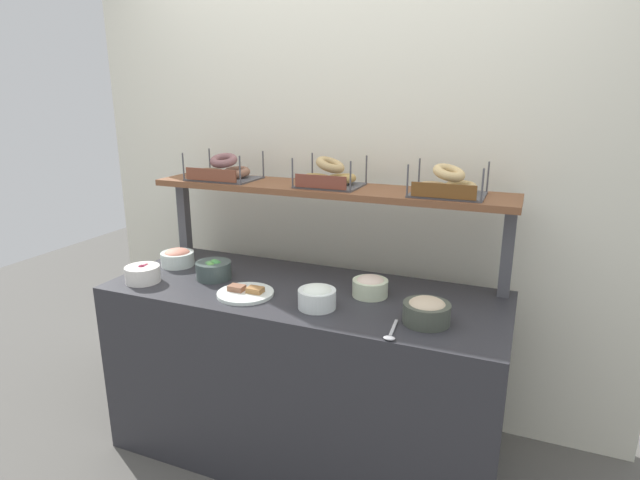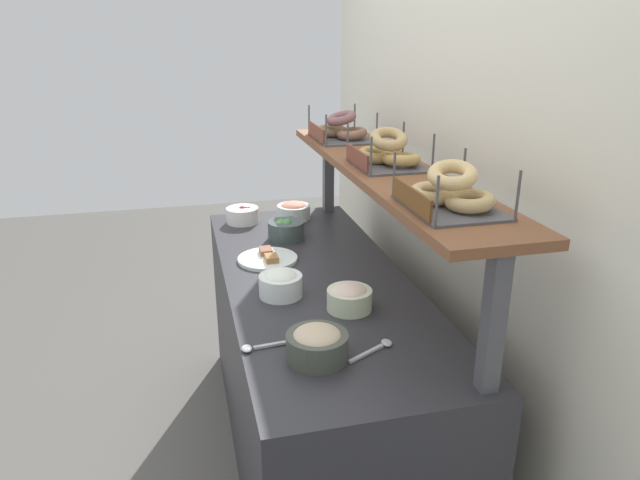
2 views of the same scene
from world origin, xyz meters
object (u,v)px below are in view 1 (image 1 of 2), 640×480
bagel_basket_poppy (223,171)px  bagel_basket_plain (448,185)px  bowl_tuna_salad (427,311)px  serving_plate_white (246,293)px  bowl_lox_spread (177,257)px  serving_spoon_near_plate (434,303)px  bowl_beet_salad (143,274)px  bagel_basket_sesame (330,177)px  bowl_potato_salad (370,286)px  bowl_cream_cheese (317,296)px  serving_spoon_by_edge (391,333)px  bowl_veggie_mix (214,269)px

bagel_basket_poppy → bagel_basket_plain: 1.13m
bowl_tuna_salad → serving_plate_white: size_ratio=0.73×
bowl_lox_spread → serving_spoon_near_plate: bearing=-0.3°
bowl_beet_salad → bagel_basket_sesame: 0.99m
bowl_potato_salad → bagel_basket_sesame: size_ratio=0.53×
bagel_basket_plain → bowl_lox_spread: bearing=-171.6°
bowl_cream_cheese → serving_plate_white: size_ratio=0.63×
serving_plate_white → bagel_basket_sesame: bearing=62.0°
serving_plate_white → serving_spoon_by_edge: (0.69, -0.14, -0.00)m
bowl_tuna_salad → bagel_basket_plain: (-0.01, 0.39, 0.42)m
bowl_lox_spread → bowl_potato_salad: bowl_potato_salad is taller
serving_spoon_near_plate → bagel_basket_poppy: bearing=170.1°
serving_spoon_near_plate → bowl_lox_spread: bearing=179.7°
serving_spoon_by_edge → bagel_basket_plain: size_ratio=0.56×
bowl_lox_spread → bagel_basket_poppy: (0.18, 0.19, 0.43)m
bowl_veggie_mix → bowl_cream_cheese: bearing=-12.5°
bowl_cream_cheese → serving_plate_white: bowl_cream_cheese is taller
bowl_potato_salad → bowl_veggie_mix: size_ratio=0.93×
bowl_cream_cheese → serving_spoon_by_edge: (0.35, -0.13, -0.04)m
bowl_lox_spread → serving_plate_white: (0.53, -0.22, -0.03)m
bowl_lox_spread → bagel_basket_sesame: size_ratio=0.57×
bagel_basket_plain → serving_spoon_by_edge: bearing=-98.8°
bowl_cream_cheese → bagel_basket_poppy: bagel_basket_poppy is taller
bowl_tuna_salad → bowl_cream_cheese: size_ratio=1.16×
serving_plate_white → serving_spoon_by_edge: size_ratio=1.42×
bowl_tuna_salad → bagel_basket_plain: size_ratio=0.59×
bagel_basket_plain → bowl_veggie_mix: bearing=-164.4°
bowl_cream_cheese → serving_spoon_near_plate: (0.44, 0.22, -0.04)m
bowl_tuna_salad → bagel_basket_plain: 0.58m
bowl_cream_cheese → serving_spoon_near_plate: bearing=26.3°
bagel_basket_sesame → bowl_lox_spread: bearing=-164.7°
bowl_beet_salad → bowl_veggie_mix: bearing=30.4°
bagel_basket_poppy → bagel_basket_plain: bearing=0.1°
serving_spoon_near_plate → bagel_basket_plain: bagel_basket_plain is taller
bagel_basket_sesame → bagel_basket_plain: (0.55, -0.01, -0.00)m
bowl_potato_salad → bagel_basket_sesame: bagel_basket_sesame is taller
bowl_potato_salad → serving_spoon_near_plate: bearing=1.5°
serving_spoon_near_plate → serving_spoon_by_edge: size_ratio=0.91×
bowl_potato_salad → serving_spoon_near_plate: (0.28, 0.01, -0.04)m
serving_plate_white → serving_spoon_near_plate: size_ratio=1.56×
bowl_potato_salad → serving_spoon_by_edge: size_ratio=0.89×
bowl_potato_salad → bagel_basket_poppy: bagel_basket_poppy is taller
bagel_basket_poppy → bowl_beet_salad: bearing=-111.8°
bowl_veggie_mix → bowl_beet_salad: bearing=-149.6°
bowl_beet_salad → bagel_basket_plain: (1.31, 0.45, 0.43)m
bowl_lox_spread → serving_spoon_by_edge: bowl_lox_spread is taller
bowl_tuna_salad → bowl_lox_spread: 1.34m
bowl_tuna_salad → bowl_potato_salad: (-0.28, 0.18, -0.00)m
bowl_potato_salad → bowl_cream_cheese: (-0.16, -0.21, 0.00)m
bagel_basket_sesame → bagel_basket_plain: 0.55m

